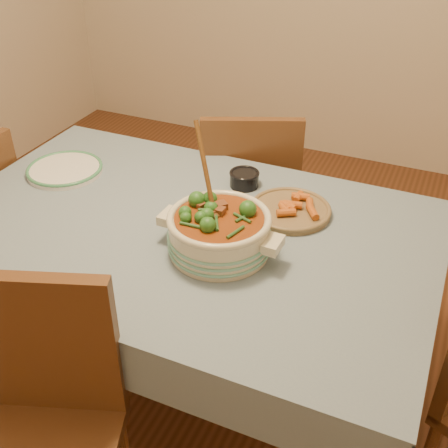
{
  "coord_description": "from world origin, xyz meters",
  "views": [
    {
      "loc": [
        0.76,
        -1.38,
        1.82
      ],
      "look_at": [
        0.19,
        -0.08,
        0.87
      ],
      "focal_mm": 45.0,
      "sensor_mm": 36.0,
      "label": 1
    }
  ],
  "objects_px": {
    "stew_casserole": "(219,230)",
    "chair_far": "(250,190)",
    "dining_table": "(184,249)",
    "chair_near": "(33,426)",
    "fried_plate": "(290,209)",
    "condiment_bowl": "(244,178)",
    "white_plate": "(65,169)"
  },
  "relations": [
    {
      "from": "stew_casserole",
      "to": "dining_table",
      "type": "bearing_deg",
      "value": 156.35
    },
    {
      "from": "chair_far",
      "to": "chair_near",
      "type": "relative_size",
      "value": 0.95
    },
    {
      "from": "fried_plate",
      "to": "dining_table",
      "type": "bearing_deg",
      "value": -143.55
    },
    {
      "from": "white_plate",
      "to": "chair_near",
      "type": "height_order",
      "value": "chair_near"
    },
    {
      "from": "condiment_bowl",
      "to": "fried_plate",
      "type": "bearing_deg",
      "value": -27.61
    },
    {
      "from": "white_plate",
      "to": "condiment_bowl",
      "type": "xyz_separation_m",
      "value": [
        0.68,
        0.19,
        0.02
      ]
    },
    {
      "from": "stew_casserole",
      "to": "chair_near",
      "type": "distance_m",
      "value": 0.76
    },
    {
      "from": "stew_casserole",
      "to": "condiment_bowl",
      "type": "xyz_separation_m",
      "value": [
        -0.08,
        0.41,
        -0.05
      ]
    },
    {
      "from": "chair_near",
      "to": "fried_plate",
      "type": "bearing_deg",
      "value": 48.15
    },
    {
      "from": "white_plate",
      "to": "dining_table",
      "type": "bearing_deg",
      "value": -14.34
    },
    {
      "from": "dining_table",
      "to": "fried_plate",
      "type": "height_order",
      "value": "fried_plate"
    },
    {
      "from": "stew_casserole",
      "to": "chair_far",
      "type": "xyz_separation_m",
      "value": [
        -0.2,
        0.77,
        -0.32
      ]
    },
    {
      "from": "white_plate",
      "to": "chair_near",
      "type": "bearing_deg",
      "value": -59.46
    },
    {
      "from": "chair_far",
      "to": "chair_near",
      "type": "height_order",
      "value": "chair_near"
    },
    {
      "from": "dining_table",
      "to": "white_plate",
      "type": "relative_size",
      "value": 5.13
    },
    {
      "from": "stew_casserole",
      "to": "chair_far",
      "type": "distance_m",
      "value": 0.86
    },
    {
      "from": "dining_table",
      "to": "chair_far",
      "type": "bearing_deg",
      "value": 92.32
    },
    {
      "from": "stew_casserole",
      "to": "chair_near",
      "type": "height_order",
      "value": "stew_casserole"
    },
    {
      "from": "white_plate",
      "to": "chair_near",
      "type": "xyz_separation_m",
      "value": [
        0.52,
        -0.88,
        -0.22
      ]
    },
    {
      "from": "white_plate",
      "to": "fried_plate",
      "type": "relative_size",
      "value": 0.92
    },
    {
      "from": "condiment_bowl",
      "to": "chair_near",
      "type": "height_order",
      "value": "chair_near"
    },
    {
      "from": "stew_casserole",
      "to": "chair_far",
      "type": "height_order",
      "value": "stew_casserole"
    },
    {
      "from": "dining_table",
      "to": "condiment_bowl",
      "type": "bearing_deg",
      "value": 75.79
    },
    {
      "from": "white_plate",
      "to": "chair_far",
      "type": "bearing_deg",
      "value": 43.87
    },
    {
      "from": "fried_plate",
      "to": "condiment_bowl",
      "type": "bearing_deg",
      "value": 152.39
    },
    {
      "from": "white_plate",
      "to": "chair_far",
      "type": "distance_m",
      "value": 0.83
    },
    {
      "from": "condiment_bowl",
      "to": "chair_near",
      "type": "relative_size",
      "value": 0.12
    },
    {
      "from": "fried_plate",
      "to": "chair_near",
      "type": "xyz_separation_m",
      "value": [
        -0.39,
        -0.95,
        -0.23
      ]
    },
    {
      "from": "stew_casserole",
      "to": "fried_plate",
      "type": "relative_size",
      "value": 1.15
    },
    {
      "from": "chair_far",
      "to": "stew_casserole",
      "type": "bearing_deg",
      "value": 81.37
    },
    {
      "from": "white_plate",
      "to": "condiment_bowl",
      "type": "bearing_deg",
      "value": 15.28
    },
    {
      "from": "dining_table",
      "to": "stew_casserole",
      "type": "xyz_separation_m",
      "value": [
        0.17,
        -0.07,
        0.17
      ]
    }
  ]
}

